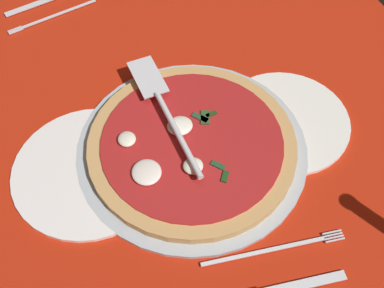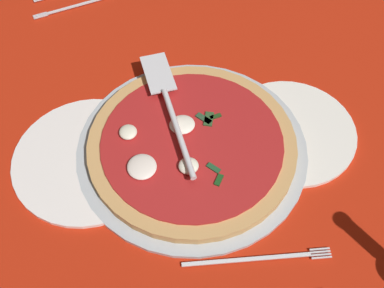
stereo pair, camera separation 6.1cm
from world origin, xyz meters
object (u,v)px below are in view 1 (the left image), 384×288
(dinner_plate_right, at_px, (90,170))
(place_setting_near, at_px, (55,7))
(pizza_server, at_px, (164,108))
(pizza, at_px, (191,144))
(dinner_plate_left, at_px, (285,121))
(place_setting_far, at_px, (269,273))

(dinner_plate_right, xyz_separation_m, place_setting_near, (-0.04, -0.43, -0.00))
(pizza_server, bearing_deg, dinner_plate_right, 105.43)
(pizza, bearing_deg, dinner_plate_right, -8.09)
(dinner_plate_left, bearing_deg, place_setting_near, -56.35)
(pizza, bearing_deg, dinner_plate_left, 178.29)
(dinner_plate_right, height_order, pizza, pizza)
(dinner_plate_left, relative_size, place_setting_far, 0.96)
(dinner_plate_right, relative_size, place_setting_far, 1.07)
(dinner_plate_right, height_order, place_setting_far, place_setting_far)
(pizza_server, xyz_separation_m, place_setting_near, (0.11, -0.39, -0.04))
(pizza_server, bearing_deg, dinner_plate_left, -112.55)
(pizza, xyz_separation_m, place_setting_far, (-0.02, 0.24, -0.02))
(dinner_plate_left, height_order, place_setting_far, place_setting_far)
(dinner_plate_left, xyz_separation_m, dinner_plate_right, (0.35, -0.03, 0.00))
(place_setting_far, bearing_deg, dinner_plate_right, 135.56)
(place_setting_far, bearing_deg, place_setting_near, 111.88)
(dinner_plate_right, relative_size, pizza_server, 0.91)
(dinner_plate_right, distance_m, pizza_server, 0.16)
(place_setting_far, bearing_deg, pizza_server, 107.45)
(pizza_server, height_order, place_setting_near, pizza_server)
(dinner_plate_left, height_order, dinner_plate_right, same)
(pizza, height_order, place_setting_far, pizza)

